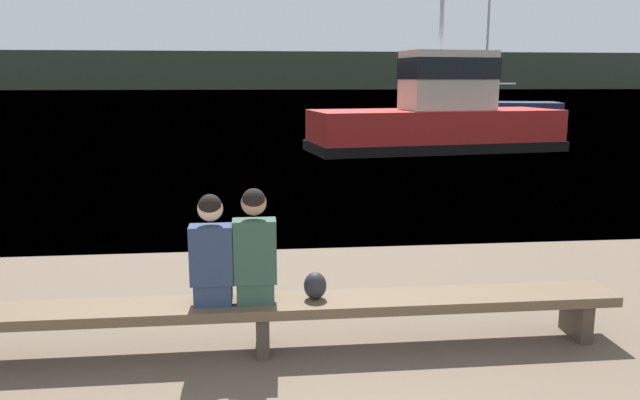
{
  "coord_description": "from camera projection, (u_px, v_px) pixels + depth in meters",
  "views": [
    {
      "loc": [
        -0.3,
        -2.07,
        2.48
      ],
      "look_at": [
        0.61,
        6.39,
        0.82
      ],
      "focal_mm": 35.0,
      "sensor_mm": 36.0,
      "label": 1
    }
  ],
  "objects": [
    {
      "name": "far_shoreline",
      "position": [
        253.0,
        71.0,
        151.96
      ],
      "size": [
        600.0,
        12.0,
        8.89
      ],
      "primitive_type": "cube",
      "color": "#384233",
      "rests_on": "ground"
    },
    {
      "name": "bench_main",
      "position": [
        262.0,
        310.0,
        5.73
      ],
      "size": [
        6.71,
        0.52,
        0.47
      ],
      "color": "brown",
      "rests_on": "ground"
    },
    {
      "name": "water_surface",
      "position": [
        254.0,
        91.0,
        126.33
      ],
      "size": [
        240.0,
        240.0,
        0.0
      ],
      "primitive_type": "plane",
      "color": "#386084",
      "rests_on": "ground"
    },
    {
      "name": "person_right",
      "position": [
        255.0,
        250.0,
        5.61
      ],
      "size": [
        0.39,
        0.36,
        1.06
      ],
      "color": "#2D4C3D",
      "rests_on": "bench_main"
    },
    {
      "name": "shopping_bag",
      "position": [
        315.0,
        286.0,
        5.76
      ],
      "size": [
        0.21,
        0.21,
        0.25
      ],
      "color": "#232328",
      "rests_on": "bench_main"
    },
    {
      "name": "tugboat_red",
      "position": [
        438.0,
        119.0,
        21.83
      ],
      "size": [
        9.15,
        4.27,
        6.91
      ],
      "rotation": [
        0.0,
        0.0,
        1.72
      ],
      "color": "red",
      "rests_on": "water_surface"
    },
    {
      "name": "moored_sailboat",
      "position": [
        490.0,
        115.0,
        31.53
      ],
      "size": [
        7.01,
        4.24,
        6.63
      ],
      "rotation": [
        0.0,
        0.0,
        1.3
      ],
      "color": "#1E2847",
      "rests_on": "water_surface"
    },
    {
      "name": "person_left",
      "position": [
        212.0,
        253.0,
        5.57
      ],
      "size": [
        0.39,
        0.36,
        1.02
      ],
      "color": "navy",
      "rests_on": "bench_main"
    }
  ]
}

